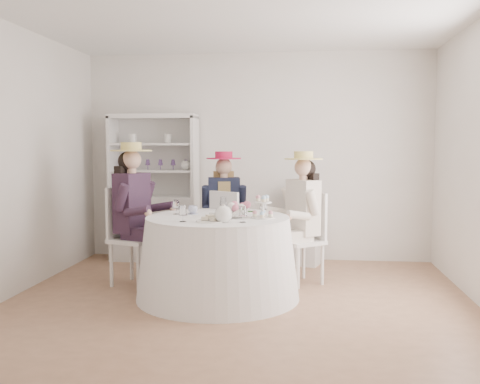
# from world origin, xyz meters

# --- Properties ---
(ground) EXTENTS (4.50, 4.50, 0.00)m
(ground) POSITION_xyz_m (0.00, 0.00, 0.00)
(ground) COLOR #8C6246
(ground) RESTS_ON ground
(ceiling) EXTENTS (4.50, 4.50, 0.00)m
(ceiling) POSITION_xyz_m (0.00, 0.00, 2.70)
(ceiling) COLOR white
(ceiling) RESTS_ON wall_back
(wall_back) EXTENTS (4.50, 0.00, 4.50)m
(wall_back) POSITION_xyz_m (0.00, 2.00, 1.35)
(wall_back) COLOR silver
(wall_back) RESTS_ON ground
(wall_front) EXTENTS (4.50, 0.00, 4.50)m
(wall_front) POSITION_xyz_m (0.00, -2.00, 1.35)
(wall_front) COLOR silver
(wall_front) RESTS_ON ground
(wall_left) EXTENTS (0.00, 4.50, 4.50)m
(wall_left) POSITION_xyz_m (-2.25, 0.00, 1.35)
(wall_left) COLOR silver
(wall_left) RESTS_ON ground
(tea_table) EXTENTS (1.60, 1.60, 0.81)m
(tea_table) POSITION_xyz_m (-0.22, 0.11, 0.40)
(tea_table) COLOR white
(tea_table) RESTS_ON ground
(hutch) EXTENTS (1.19, 0.60, 1.90)m
(hutch) POSITION_xyz_m (-1.32, 1.77, 0.67)
(hutch) COLOR silver
(hutch) RESTS_ON ground
(side_table) EXTENTS (0.53, 0.53, 0.67)m
(side_table) POSITION_xyz_m (0.62, 1.75, 0.33)
(side_table) COLOR silver
(side_table) RESTS_ON ground
(hatbox) EXTENTS (0.41, 0.41, 0.32)m
(hatbox) POSITION_xyz_m (0.62, 1.75, 0.83)
(hatbox) COLOR black
(hatbox) RESTS_ON side_table
(guest_left) EXTENTS (0.63, 0.58, 1.53)m
(guest_left) POSITION_xyz_m (-1.18, 0.47, 0.86)
(guest_left) COLOR silver
(guest_left) RESTS_ON ground
(guest_mid) EXTENTS (0.53, 0.56, 1.43)m
(guest_mid) POSITION_xyz_m (-0.31, 1.14, 0.81)
(guest_mid) COLOR silver
(guest_mid) RESTS_ON ground
(guest_right) EXTENTS (0.62, 0.59, 1.44)m
(guest_right) POSITION_xyz_m (0.59, 0.74, 0.81)
(guest_right) COLOR silver
(guest_right) RESTS_ON ground
(spare_chair) EXTENTS (0.57, 0.57, 1.00)m
(spare_chair) POSITION_xyz_m (-0.18, 0.77, 0.54)
(spare_chair) COLOR silver
(spare_chair) RESTS_ON ground
(teacup_a) EXTENTS (0.11, 0.11, 0.08)m
(teacup_a) POSITION_xyz_m (-0.50, 0.26, 0.84)
(teacup_a) COLOR white
(teacup_a) RESTS_ON tea_table
(teacup_b) EXTENTS (0.09, 0.09, 0.07)m
(teacup_b) POSITION_xyz_m (-0.19, 0.37, 0.84)
(teacup_b) COLOR white
(teacup_b) RESTS_ON tea_table
(teacup_c) EXTENTS (0.10, 0.10, 0.06)m
(teacup_c) POSITION_xyz_m (0.01, 0.24, 0.84)
(teacup_c) COLOR white
(teacup_c) RESTS_ON tea_table
(flower_bowl) EXTENTS (0.21, 0.21, 0.05)m
(flower_bowl) POSITION_xyz_m (-0.03, 0.04, 0.83)
(flower_bowl) COLOR white
(flower_bowl) RESTS_ON tea_table
(flower_arrangement) EXTENTS (0.20, 0.20, 0.07)m
(flower_arrangement) POSITION_xyz_m (-0.02, 0.13, 0.90)
(flower_arrangement) COLOR pink
(flower_arrangement) RESTS_ON tea_table
(table_teapot) EXTENTS (0.23, 0.16, 0.17)m
(table_teapot) POSITION_xyz_m (-0.10, -0.27, 0.88)
(table_teapot) COLOR white
(table_teapot) RESTS_ON tea_table
(sandwich_plate) EXTENTS (0.28, 0.28, 0.06)m
(sandwich_plate) POSITION_xyz_m (-0.22, -0.24, 0.82)
(sandwich_plate) COLOR white
(sandwich_plate) RESTS_ON tea_table
(cupcake_stand) EXTENTS (0.23, 0.23, 0.21)m
(cupcake_stand) POSITION_xyz_m (0.22, 0.05, 0.88)
(cupcake_stand) COLOR white
(cupcake_stand) RESTS_ON tea_table
(stemware_set) EXTENTS (0.96, 0.93, 0.15)m
(stemware_set) POSITION_xyz_m (-0.22, 0.11, 0.88)
(stemware_set) COLOR white
(stemware_set) RESTS_ON tea_table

